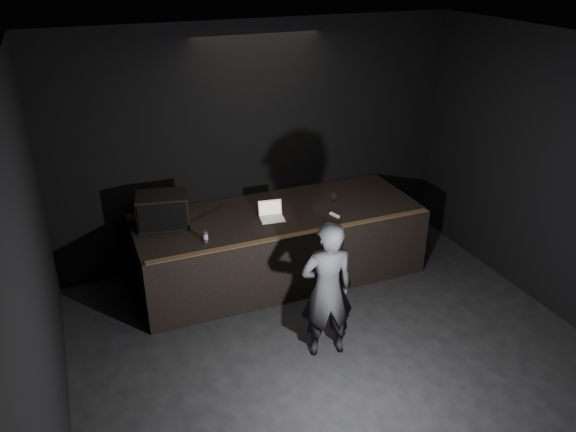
# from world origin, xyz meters

# --- Properties ---
(ground) EXTENTS (7.00, 7.00, 0.00)m
(ground) POSITION_xyz_m (0.00, 0.00, 0.00)
(ground) COLOR black
(ground) RESTS_ON ground
(room_walls) EXTENTS (6.10, 7.10, 3.52)m
(room_walls) POSITION_xyz_m (0.00, 0.00, 2.02)
(room_walls) COLOR black
(room_walls) RESTS_ON ground
(stage_riser) EXTENTS (4.00, 1.50, 1.00)m
(stage_riser) POSITION_xyz_m (0.00, 2.73, 0.50)
(stage_riser) COLOR black
(stage_riser) RESTS_ON ground
(riser_lip) EXTENTS (3.92, 0.10, 0.01)m
(riser_lip) POSITION_xyz_m (0.00, 2.02, 1.01)
(riser_lip) COLOR brown
(riser_lip) RESTS_ON stage_riser
(stage_monitor) EXTENTS (0.74, 0.60, 0.44)m
(stage_monitor) POSITION_xyz_m (-1.55, 2.94, 1.22)
(stage_monitor) COLOR black
(stage_monitor) RESTS_ON stage_riser
(cable) EXTENTS (0.75, 0.47, 0.02)m
(cable) POSITION_xyz_m (-1.01, 2.97, 1.01)
(cable) COLOR black
(cable) RESTS_ON stage_riser
(laptop) EXTENTS (0.36, 0.33, 0.22)m
(laptop) POSITION_xyz_m (-0.15, 2.61, 1.06)
(laptop) COLOR silver
(laptop) RESTS_ON stage_riser
(beer_can) EXTENTS (0.06, 0.06, 0.15)m
(beer_can) POSITION_xyz_m (-1.16, 2.28, 1.07)
(beer_can) COLOR silver
(beer_can) RESTS_ON stage_riser
(plastic_cup) EXTENTS (0.08, 0.08, 0.10)m
(plastic_cup) POSITION_xyz_m (0.90, 2.82, 1.05)
(plastic_cup) COLOR white
(plastic_cup) RESTS_ON stage_riser
(wii_remote) EXTENTS (0.08, 0.17, 0.03)m
(wii_remote) POSITION_xyz_m (0.67, 2.33, 1.02)
(wii_remote) COLOR white
(wii_remote) RESTS_ON stage_riser
(person) EXTENTS (0.68, 0.50, 1.71)m
(person) POSITION_xyz_m (-0.12, 0.91, 0.86)
(person) COLOR black
(person) RESTS_ON ground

